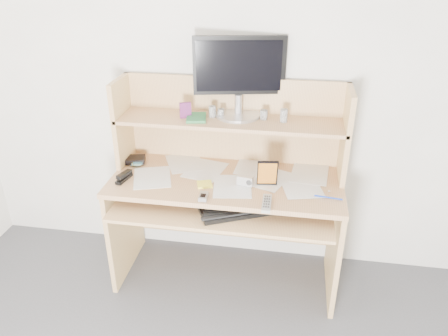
% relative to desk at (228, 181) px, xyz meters
% --- Properties ---
extents(back_wall, '(3.60, 0.04, 2.50)m').
position_rel_desk_xyz_m(back_wall, '(0.00, 0.24, 0.56)').
color(back_wall, white).
rests_on(back_wall, floor).
extents(desk, '(1.40, 0.70, 1.30)m').
position_rel_desk_xyz_m(desk, '(0.00, 0.00, 0.00)').
color(desk, tan).
rests_on(desk, floor).
extents(paper_clutter, '(1.32, 0.54, 0.01)m').
position_rel_desk_xyz_m(paper_clutter, '(0.00, -0.08, 0.06)').
color(paper_clutter, silver).
rests_on(paper_clutter, desk).
extents(keyboard, '(0.55, 0.38, 0.04)m').
position_rel_desk_xyz_m(keyboard, '(0.14, -0.25, -0.03)').
color(keyboard, black).
rests_on(keyboard, desk).
extents(tv_remote, '(0.05, 0.17, 0.02)m').
position_rel_desk_xyz_m(tv_remote, '(0.26, -0.34, 0.07)').
color(tv_remote, '#9D9D98').
rests_on(tv_remote, paper_clutter).
extents(flip_phone, '(0.05, 0.09, 0.02)m').
position_rel_desk_xyz_m(flip_phone, '(-0.09, -0.32, 0.07)').
color(flip_phone, '#A4A3A6').
rests_on(flip_phone, paper_clutter).
extents(stapler, '(0.07, 0.14, 0.04)m').
position_rel_desk_xyz_m(stapler, '(-0.61, -0.19, 0.08)').
color(stapler, black).
rests_on(stapler, paper_clutter).
extents(wallet, '(0.14, 0.13, 0.03)m').
position_rel_desk_xyz_m(wallet, '(-0.62, 0.05, 0.08)').
color(wallet, black).
rests_on(wallet, paper_clutter).
extents(sticky_note_pad, '(0.11, 0.11, 0.01)m').
position_rel_desk_xyz_m(sticky_note_pad, '(-0.11, -0.17, 0.06)').
color(sticky_note_pad, yellow).
rests_on(sticky_note_pad, desk).
extents(digital_camera, '(0.10, 0.05, 0.06)m').
position_rel_desk_xyz_m(digital_camera, '(0.12, -0.14, 0.09)').
color(digital_camera, silver).
rests_on(digital_camera, paper_clutter).
extents(game_case, '(0.12, 0.03, 0.17)m').
position_rel_desk_xyz_m(game_case, '(0.25, -0.13, 0.15)').
color(game_case, black).
rests_on(game_case, paper_clutter).
extents(blue_pen, '(0.15, 0.03, 0.01)m').
position_rel_desk_xyz_m(blue_pen, '(0.60, -0.22, 0.07)').
color(blue_pen, '#1635AB').
rests_on(blue_pen, paper_clutter).
extents(card_box, '(0.07, 0.05, 0.10)m').
position_rel_desk_xyz_m(card_box, '(-0.27, 0.05, 0.43)').
color(card_box, maroon).
rests_on(card_box, desk).
extents(shelf_book, '(0.14, 0.18, 0.02)m').
position_rel_desk_xyz_m(shelf_book, '(-0.20, 0.04, 0.39)').
color(shelf_book, '#317A47').
rests_on(shelf_book, desk).
extents(chip_stack_a, '(0.04, 0.04, 0.05)m').
position_rel_desk_xyz_m(chip_stack_a, '(-0.06, 0.10, 0.41)').
color(chip_stack_a, black).
rests_on(chip_stack_a, desk).
extents(chip_stack_b, '(0.04, 0.04, 0.07)m').
position_rel_desk_xyz_m(chip_stack_b, '(-0.11, 0.09, 0.42)').
color(chip_stack_b, white).
rests_on(chip_stack_b, desk).
extents(chip_stack_c, '(0.05, 0.05, 0.06)m').
position_rel_desk_xyz_m(chip_stack_c, '(0.20, 0.10, 0.41)').
color(chip_stack_c, black).
rests_on(chip_stack_c, desk).
extents(chip_stack_d, '(0.06, 0.06, 0.08)m').
position_rel_desk_xyz_m(chip_stack_d, '(0.32, 0.08, 0.43)').
color(chip_stack_d, white).
rests_on(chip_stack_d, desk).
extents(monitor, '(0.54, 0.27, 0.47)m').
position_rel_desk_xyz_m(monitor, '(0.04, 0.16, 0.64)').
color(monitor, silver).
rests_on(monitor, desk).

